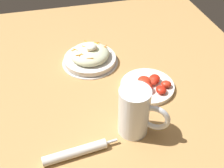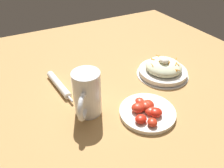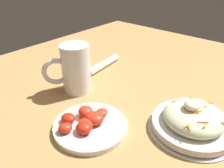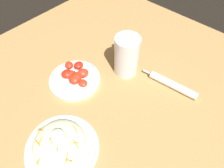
% 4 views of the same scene
% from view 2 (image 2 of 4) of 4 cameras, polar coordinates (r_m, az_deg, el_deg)
% --- Properties ---
extents(ground_plane, '(1.43, 1.43, 0.00)m').
position_cam_2_polar(ground_plane, '(0.94, 2.63, 1.26)').
color(ground_plane, '#B2844C').
extents(salad_plate, '(0.23, 0.23, 0.09)m').
position_cam_2_polar(salad_plate, '(0.98, 13.32, 3.85)').
color(salad_plate, silver).
rests_on(salad_plate, ground_plane).
extents(beer_mug, '(0.14, 0.12, 0.16)m').
position_cam_2_polar(beer_mug, '(0.74, -6.56, -3.24)').
color(beer_mug, white).
rests_on(beer_mug, ground_plane).
extents(napkin_roll, '(0.22, 0.05, 0.03)m').
position_cam_2_polar(napkin_roll, '(0.91, -13.89, -0.13)').
color(napkin_roll, white).
rests_on(napkin_roll, ground_plane).
extents(tomato_plate, '(0.20, 0.20, 0.05)m').
position_cam_2_polar(tomato_plate, '(0.77, 9.23, -7.14)').
color(tomato_plate, white).
rests_on(tomato_plate, ground_plane).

